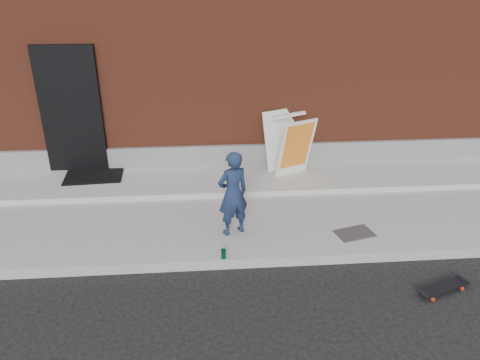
{
  "coord_description": "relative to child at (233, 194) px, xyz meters",
  "views": [
    {
      "loc": [
        -0.26,
        -5.2,
        3.8
      ],
      "look_at": [
        0.21,
        0.8,
        0.95
      ],
      "focal_mm": 35.0,
      "sensor_mm": 36.0,
      "label": 1
    }
  ],
  "objects": [
    {
      "name": "ground",
      "position": [
        -0.1,
        -0.7,
        -0.79
      ],
      "size": [
        80.0,
        80.0,
        0.0
      ],
      "primitive_type": "plane",
      "color": "black",
      "rests_on": "ground"
    },
    {
      "name": "sidewalk",
      "position": [
        -0.1,
        0.8,
        -0.71
      ],
      "size": [
        20.0,
        3.0,
        0.15
      ],
      "primitive_type": "cube",
      "color": "gray",
      "rests_on": "ground"
    },
    {
      "name": "apron",
      "position": [
        -0.1,
        1.7,
        -0.59
      ],
      "size": [
        20.0,
        1.2,
        0.1
      ],
      "primitive_type": "cube",
      "color": "gray",
      "rests_on": "sidewalk"
    },
    {
      "name": "building",
      "position": [
        -0.1,
        6.29,
        1.71
      ],
      "size": [
        20.0,
        8.1,
        5.0
      ],
      "color": "maroon",
      "rests_on": "ground"
    },
    {
      "name": "child",
      "position": [
        0.0,
        0.0,
        0.0
      ],
      "size": [
        0.55,
        0.47,
        1.28
      ],
      "primitive_type": "imported",
      "rotation": [
        0.0,
        0.0,
        3.55
      ],
      "color": "#172442",
      "rests_on": "sidewalk"
    },
    {
      "name": "skateboard",
      "position": [
        2.56,
        -1.38,
        -0.72
      ],
      "size": [
        0.73,
        0.42,
        0.08
      ],
      "color": "red",
      "rests_on": "ground"
    },
    {
      "name": "pizza_sign",
      "position": [
        1.13,
        1.88,
        0.01
      ],
      "size": [
        0.92,
        0.98,
        1.1
      ],
      "color": "silver",
      "rests_on": "apron"
    },
    {
      "name": "soda_can",
      "position": [
        -0.17,
        -0.65,
        -0.57
      ],
      "size": [
        0.1,
        0.1,
        0.14
      ],
      "primitive_type": "cylinder",
      "rotation": [
        0.0,
        0.0,
        -0.4
      ],
      "color": "#17753F",
      "rests_on": "sidewalk"
    },
    {
      "name": "doormat",
      "position": [
        -2.4,
        2.0,
        -0.53
      ],
      "size": [
        1.05,
        0.87,
        0.03
      ],
      "primitive_type": "cube",
      "rotation": [
        0.0,
        0.0,
        0.06
      ],
      "color": "black",
      "rests_on": "apron"
    },
    {
      "name": "utility_plate",
      "position": [
        1.78,
        -0.18,
        -0.63
      ],
      "size": [
        0.62,
        0.48,
        0.02
      ],
      "primitive_type": "cube",
      "rotation": [
        0.0,
        0.0,
        0.27
      ],
      "color": "#5A5A5F",
      "rests_on": "sidewalk"
    }
  ]
}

